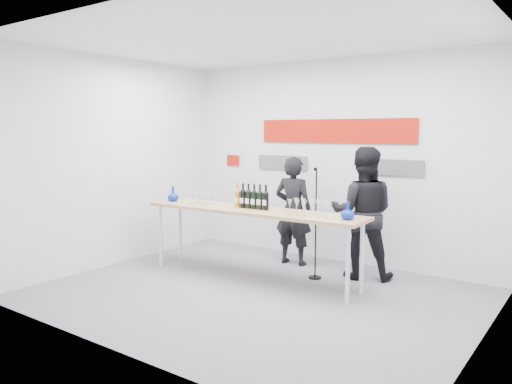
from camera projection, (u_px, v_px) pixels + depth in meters
ground at (256, 294)px, 6.00m from camera, size 5.00×5.00×0.00m
back_wall at (334, 161)px, 7.43m from camera, size 5.00×0.04×3.00m
signage at (330, 141)px, 7.40m from camera, size 3.38×0.02×0.79m
tasting_table at (252, 214)px, 6.53m from camera, size 3.14×0.73×0.93m
wine_bottles at (251, 196)px, 6.54m from camera, size 0.53×0.09×0.33m
decanter_left at (173, 194)px, 7.24m from camera, size 0.16×0.16×0.21m
decanter_right at (348, 210)px, 5.73m from camera, size 0.16×0.16×0.21m
glasses_left at (203, 197)px, 6.97m from camera, size 0.37×0.23×0.18m
glasses_right at (309, 208)px, 6.04m from camera, size 0.57×0.24×0.18m
presenter_left at (293, 211)px, 7.27m from camera, size 0.61×0.44×1.59m
presenter_right at (363, 213)px, 6.59m from camera, size 1.04×0.93×1.75m
mic_stand at (315, 245)px, 6.59m from camera, size 0.17×0.17×1.48m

